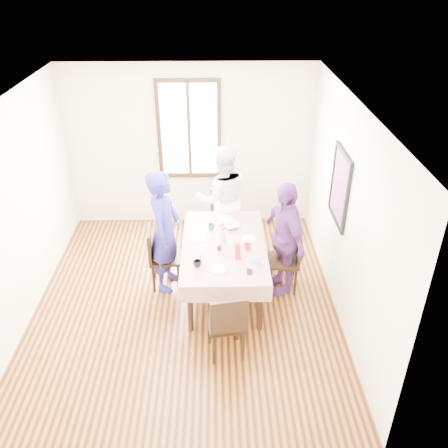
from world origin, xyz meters
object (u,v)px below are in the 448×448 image
(person_left, at_px, (165,231))
(chair_far, at_px, (222,221))
(chair_right, at_px, (283,260))
(chair_near, at_px, (226,322))
(chair_left, at_px, (165,257))
(person_far, at_px, (222,199))
(dining_table, at_px, (224,268))
(person_right, at_px, (283,238))

(person_left, bearing_deg, chair_far, -25.82)
(chair_right, xyz_separation_m, chair_near, (-0.81, -1.22, 0.00))
(chair_left, bearing_deg, chair_right, 80.90)
(chair_far, height_order, chair_near, same)
(chair_right, relative_size, person_far, 0.54)
(chair_far, distance_m, person_far, 0.40)
(dining_table, relative_size, chair_far, 1.87)
(dining_table, distance_m, chair_near, 1.17)
(person_left, relative_size, person_far, 1.03)
(chair_near, xyz_separation_m, person_far, (0.00, 2.31, 0.40))
(chair_right, xyz_separation_m, person_right, (-0.02, 0.00, 0.36))
(person_left, distance_m, person_far, 1.27)
(chair_right, distance_m, chair_far, 1.38)
(chair_left, xyz_separation_m, chair_far, (0.81, 1.01, 0.00))
(chair_left, relative_size, person_far, 0.54)
(person_left, bearing_deg, chair_near, -136.85)
(dining_table, xyz_separation_m, chair_far, (0.00, 1.17, 0.08))
(dining_table, distance_m, person_right, 0.91)
(chair_far, bearing_deg, chair_near, 98.55)
(dining_table, height_order, person_far, person_far)
(chair_near, relative_size, person_left, 0.52)
(chair_left, distance_m, chair_right, 1.63)
(dining_table, bearing_deg, person_far, 90.00)
(person_left, xyz_separation_m, person_far, (0.79, 0.99, -0.02))
(dining_table, distance_m, chair_left, 0.83)
(dining_table, height_order, chair_left, chair_left)
(person_right, bearing_deg, chair_right, 69.74)
(person_left, height_order, person_far, person_left)
(chair_far, xyz_separation_m, person_right, (0.79, -1.11, 0.36))
(chair_near, bearing_deg, person_right, 47.79)
(chair_far, relative_size, person_right, 0.56)
(dining_table, xyz_separation_m, chair_right, (0.81, 0.05, 0.08))
(dining_table, height_order, person_right, person_right)
(dining_table, bearing_deg, person_right, 3.83)
(chair_near, bearing_deg, person_left, 111.59)
(chair_left, bearing_deg, person_right, 80.85)
(chair_near, bearing_deg, chair_left, 112.28)
(person_left, distance_m, person_right, 1.59)
(person_far, bearing_deg, person_right, 117.94)
(chair_far, relative_size, person_far, 0.54)
(chair_right, distance_m, person_far, 1.42)
(dining_table, height_order, chair_far, chair_far)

